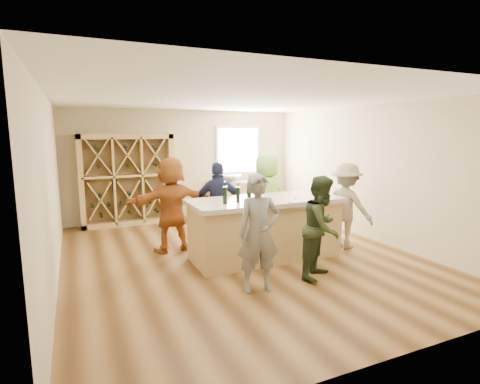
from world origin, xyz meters
name	(u,v)px	position (x,y,z in m)	size (l,w,h in m)	color
floor	(239,258)	(0.00, 0.00, -0.05)	(6.00, 7.00, 0.10)	brown
ceiling	(239,96)	(0.00, 0.00, 2.85)	(6.00, 7.00, 0.10)	white
wall_back	(185,164)	(0.00, 3.55, 1.40)	(6.00, 0.10, 2.80)	#C4B38E
wall_front	(397,225)	(0.00, -3.55, 1.40)	(6.00, 0.10, 2.80)	#C4B38E
wall_left	(47,191)	(-3.05, 0.00, 1.40)	(0.10, 7.00, 2.80)	#C4B38E
wall_right	(372,173)	(3.05, 0.00, 1.40)	(0.10, 7.00, 2.80)	#C4B38E
window_frame	(238,150)	(1.50, 3.47, 1.75)	(1.30, 0.06, 1.30)	white
window_pane	(238,150)	(1.50, 3.44, 1.75)	(1.18, 0.01, 1.18)	white
wine_rack	(128,180)	(-1.50, 3.27, 1.10)	(2.20, 0.45, 2.20)	tan
back_counter_base	(239,199)	(1.40, 3.20, 0.43)	(1.60, 0.58, 0.86)	tan
back_counter_top	(239,182)	(1.40, 3.20, 0.89)	(1.70, 0.62, 0.06)	#B9AB98
sink	(232,178)	(1.20, 3.20, 1.01)	(0.54, 0.54, 0.19)	silver
faucet	(229,175)	(1.20, 3.38, 1.07)	(0.02, 0.02, 0.30)	silver
tasting_counter_base	(265,230)	(0.39, -0.26, 0.50)	(2.60, 1.00, 1.00)	tan
tasting_counter_top	(265,201)	(0.39, -0.26, 1.04)	(2.72, 1.12, 0.08)	#B9AB98
wine_bottle_a	(225,195)	(-0.45, -0.44, 1.22)	(0.07, 0.07, 0.29)	black
wine_bottle_c	(238,195)	(-0.20, -0.39, 1.21)	(0.07, 0.07, 0.27)	black
wine_bottle_d	(249,194)	(-0.05, -0.49, 1.23)	(0.07, 0.07, 0.29)	black
wine_bottle_e	(257,193)	(0.12, -0.44, 1.23)	(0.07, 0.07, 0.29)	black
wine_glass_a	(263,200)	(0.08, -0.73, 1.16)	(0.06, 0.06, 0.16)	white
wine_glass_b	(289,197)	(0.57, -0.76, 1.18)	(0.07, 0.07, 0.19)	white
wine_glass_c	(312,195)	(1.06, -0.70, 1.17)	(0.07, 0.07, 0.19)	white
wine_glass_d	(295,193)	(0.89, -0.44, 1.17)	(0.06, 0.06, 0.17)	white
wine_glass_e	(320,192)	(1.35, -0.54, 1.17)	(0.07, 0.07, 0.17)	white
tasting_menu_a	(257,204)	(0.02, -0.65, 1.08)	(0.22, 0.30, 0.00)	white
tasting_menu_b	(292,201)	(0.70, -0.65, 1.08)	(0.21, 0.29, 0.00)	white
tasting_menu_c	(318,198)	(1.26, -0.59, 1.08)	(0.21, 0.29, 0.00)	white
person_near_left	(259,233)	(-0.36, -1.48, 0.84)	(0.61, 0.45, 1.68)	slate
person_near_right	(322,227)	(0.76, -1.42, 0.80)	(0.77, 0.43, 1.59)	#263319
person_server	(346,206)	(2.10, -0.36, 0.83)	(1.07, 0.50, 1.66)	gray
person_far_mid	(219,205)	(-0.12, 0.72, 0.83)	(0.98, 0.50, 1.67)	#191E38
person_far_right	(267,196)	(1.01, 0.84, 0.90)	(0.88, 0.57, 1.81)	#8CC64C
person_far_left	(172,204)	(-1.04, 0.81, 0.90)	(1.67, 0.60, 1.80)	#994C19
wine_glass_f	(258,192)	(0.34, -0.06, 1.17)	(0.07, 0.07, 0.18)	white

